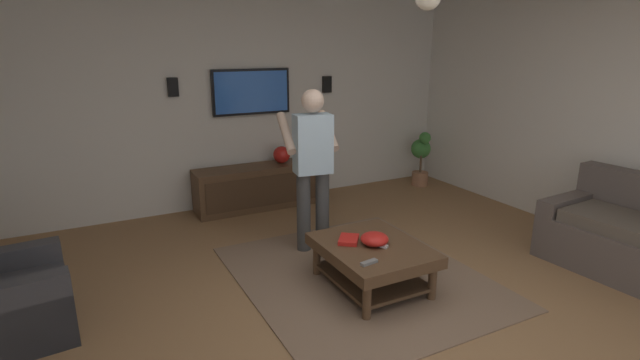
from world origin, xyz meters
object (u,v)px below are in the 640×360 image
remote_black (375,243)px  remote_white (379,245)px  tv (251,92)px  potted_plant_tall (421,155)px  media_console (261,186)px  bowl (375,239)px  remote_grey (369,262)px  person_standing (312,161)px  book (349,240)px  vase_round (282,155)px  wall_speaker_left (327,84)px  armchair (0,304)px  wall_speaker_right (173,87)px  coffee_table (372,256)px

remote_black → remote_white: bearing=-171.0°
tv → potted_plant_tall: 2.72m
media_console → bowl: size_ratio=7.09×
tv → remote_grey: bearing=-2.8°
remote_white → remote_black: bearing=165.4°
person_standing → media_console: bearing=8.8°
remote_white → remote_black: size_ratio=1.00×
media_console → book: (-2.31, 0.06, 0.14)m
tv → remote_grey: 3.18m
person_standing → vase_round: (1.51, -0.31, -0.27)m
tv → remote_grey: tv is taller
potted_plant_tall → bowl: bearing=134.5°
vase_round → wall_speaker_left: wall_speaker_left is taller
tv → person_standing: tv is taller
armchair → potted_plant_tall: 5.47m
armchair → media_console: armchair is taller
media_console → remote_grey: 2.77m
book → wall_speaker_right: wall_speaker_right is taller
media_console → bowl: 2.48m
coffee_table → remote_white: size_ratio=6.67×
wall_speaker_left → coffee_table: bearing=159.6°
remote_black → book: book is taller
coffee_table → remote_white: bearing=-152.8°
armchair → person_standing: size_ratio=0.54×
wall_speaker_left → vase_round: bearing=106.4°
remote_white → wall_speaker_left: bearing=132.6°
coffee_table → remote_white: (-0.06, -0.03, 0.12)m
person_standing → remote_grey: size_ratio=10.93×
book → vase_round: vase_round is taller
remote_white → book: book is taller
coffee_table → vase_round: 2.51m
armchair → book: (-0.43, -2.62, 0.14)m
potted_plant_tall → vase_round: bearing=86.4°
vase_round → remote_white: bearing=175.8°
person_standing → wall_speaker_right: wall_speaker_right is taller
potted_plant_tall → wall_speaker_left: 1.80m
media_console → vase_round: 0.49m
armchair → book: armchair is taller
armchair → tv: size_ratio=0.86×
person_standing → wall_speaker_left: size_ratio=7.45×
remote_grey → wall_speaker_left: (3.01, -1.24, 1.10)m
tv → remote_white: tv is taller
remote_white → remote_black: same height
media_console → bowl: media_console is taller
armchair → wall_speaker_right: size_ratio=4.01×
armchair → remote_black: armchair is taller
coffee_table → remote_black: bearing=-109.6°
coffee_table → remote_grey: 0.40m
bowl → remote_grey: bearing=139.9°
bowl → remote_black: bearing=-39.5°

